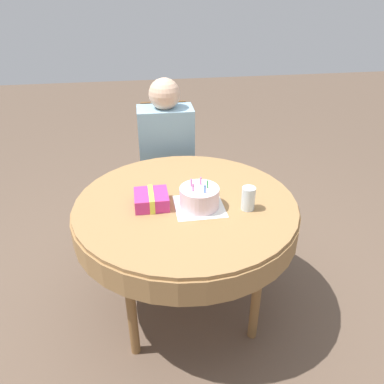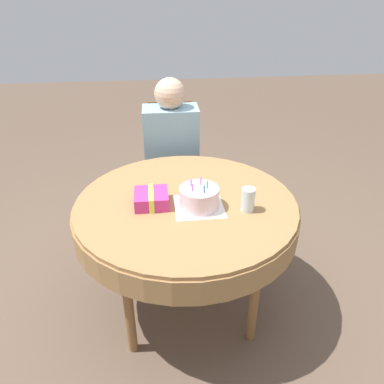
# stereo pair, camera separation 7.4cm
# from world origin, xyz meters

# --- Properties ---
(ground_plane) EXTENTS (12.00, 12.00, 0.00)m
(ground_plane) POSITION_xyz_m (0.00, 0.00, 0.00)
(ground_plane) COLOR brown
(dining_table) EXTENTS (1.21, 1.21, 0.73)m
(dining_table) POSITION_xyz_m (0.00, 0.00, 0.64)
(dining_table) COLOR #9E7547
(dining_table) RESTS_ON ground_plane
(chair) EXTENTS (0.38, 0.38, 0.98)m
(chair) POSITION_xyz_m (-0.02, 0.93, 0.52)
(chair) COLOR brown
(chair) RESTS_ON ground_plane
(person) EXTENTS (0.40, 0.33, 1.19)m
(person) POSITION_xyz_m (-0.02, 0.84, 0.72)
(person) COLOR #DBB293
(person) RESTS_ON ground_plane
(napkin) EXTENTS (0.26, 0.26, 0.00)m
(napkin) POSITION_xyz_m (0.06, -0.06, 0.73)
(napkin) COLOR white
(napkin) RESTS_ON dining_table
(birthday_cake) EXTENTS (0.21, 0.21, 0.15)m
(birthday_cake) POSITION_xyz_m (0.06, -0.06, 0.78)
(birthday_cake) COLOR silver
(birthday_cake) RESTS_ON dining_table
(drinking_glass) EXTENTS (0.07, 0.07, 0.12)m
(drinking_glass) POSITION_xyz_m (0.31, -0.12, 0.79)
(drinking_glass) COLOR silver
(drinking_glass) RESTS_ON dining_table
(gift_box) EXTENTS (0.18, 0.18, 0.08)m
(gift_box) POSITION_xyz_m (-0.18, -0.01, 0.76)
(gift_box) COLOR #D13384
(gift_box) RESTS_ON dining_table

